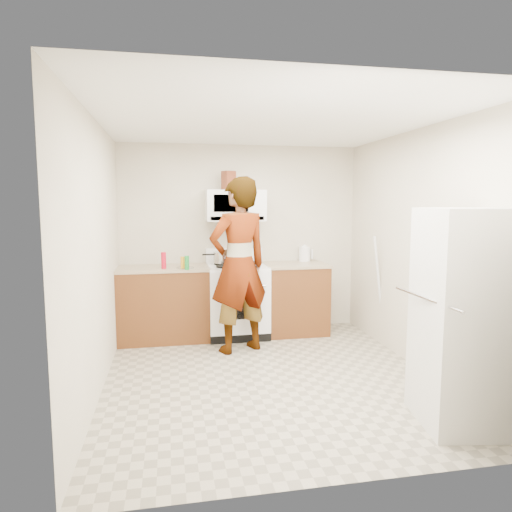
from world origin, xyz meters
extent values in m
plane|color=gray|center=(0.00, 0.00, 0.00)|extent=(3.60, 3.60, 0.00)
cube|color=beige|center=(0.00, 1.79, 1.25)|extent=(3.20, 0.02, 2.50)
cube|color=beige|center=(1.59, 0.00, 1.25)|extent=(0.02, 3.60, 2.50)
cube|color=brown|center=(-1.04, 1.49, 0.45)|extent=(1.12, 0.62, 0.90)
cube|color=tan|center=(-1.04, 1.49, 0.92)|extent=(1.14, 0.64, 0.03)
cube|color=brown|center=(0.68, 1.49, 0.45)|extent=(0.80, 0.62, 0.90)
cube|color=tan|center=(0.68, 1.49, 0.92)|extent=(0.82, 0.64, 0.03)
cube|color=white|center=(-0.10, 1.48, 0.45)|extent=(0.76, 0.65, 0.90)
cube|color=white|center=(-0.10, 1.48, 0.92)|extent=(0.76, 0.62, 0.03)
cube|color=white|center=(-0.10, 1.76, 1.03)|extent=(0.76, 0.08, 0.20)
cube|color=white|center=(-0.10, 1.61, 1.70)|extent=(0.76, 0.38, 0.40)
imported|color=tan|center=(-0.17, 0.87, 1.02)|extent=(0.87, 0.72, 2.03)
cube|color=silver|center=(1.31, -1.22, 0.85)|extent=(0.80, 0.80, 1.70)
cylinder|color=white|center=(0.88, 1.71, 1.03)|extent=(0.18, 0.18, 0.19)
cube|color=#612917|center=(-0.19, 1.59, 2.02)|extent=(0.19, 0.19, 0.24)
cylinder|color=#B9B9BE|center=(-0.27, 1.61, 1.02)|extent=(0.32, 0.32, 0.13)
cube|color=white|center=(0.05, 1.33, 0.96)|extent=(0.26, 0.18, 0.05)
cylinder|color=#B50D24|center=(-1.03, 1.33, 1.04)|extent=(0.06, 0.06, 0.20)
cylinder|color=gold|center=(-0.80, 1.28, 1.01)|extent=(0.05, 0.05, 0.15)
cylinder|color=#177E2D|center=(-0.75, 1.19, 1.02)|extent=(0.06, 0.06, 0.17)
cylinder|color=silver|center=(-0.77, 1.33, 0.94)|extent=(0.24, 0.24, 0.01)
cylinder|color=silver|center=(1.58, 0.85, 0.67)|extent=(0.27, 0.16, 1.33)
camera|label=1|loc=(-0.96, -4.30, 1.74)|focal=32.00mm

